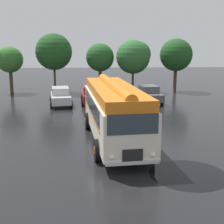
% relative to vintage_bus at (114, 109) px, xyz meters
% --- Properties ---
extents(ground_plane, '(120.00, 120.00, 0.00)m').
position_rel_vintage_bus_xyz_m(ground_plane, '(-0.15, -0.40, -1.89)').
color(ground_plane, black).
extents(vintage_bus, '(3.55, 10.30, 3.49)m').
position_rel_vintage_bus_xyz_m(vintage_bus, '(0.00, 0.00, 0.00)').
color(vintage_bus, silver).
rests_on(vintage_bus, ground).
extents(car_near_left, '(2.41, 4.40, 1.66)m').
position_rel_vintage_bus_xyz_m(car_near_left, '(-4.19, 11.28, -1.05)').
color(car_near_left, '#B7BABF').
rests_on(car_near_left, ground).
extents(car_mid_left, '(2.16, 4.30, 1.66)m').
position_rel_vintage_bus_xyz_m(car_mid_left, '(-1.32, 11.97, -1.05)').
color(car_mid_left, maroon).
rests_on(car_mid_left, ground).
extents(car_mid_right, '(2.41, 4.40, 1.66)m').
position_rel_vintage_bus_xyz_m(car_mid_right, '(1.07, 11.23, -1.05)').
color(car_mid_right, black).
rests_on(car_mid_right, ground).
extents(car_far_right, '(2.36, 4.38, 1.66)m').
position_rel_vintage_bus_xyz_m(car_far_right, '(4.23, 12.09, -1.05)').
color(car_far_right, '#4C5156').
rests_on(car_far_right, ground).
extents(tree_far_left, '(3.09, 2.99, 5.34)m').
position_rel_vintage_bus_xyz_m(tree_far_left, '(-10.78, 19.19, 1.98)').
color(tree_far_left, '#4C3823').
rests_on(tree_far_left, ground).
extents(tree_left_of_centre, '(4.18, 4.18, 6.80)m').
position_rel_vintage_bus_xyz_m(tree_left_of_centre, '(-5.57, 19.22, 2.78)').
color(tree_left_of_centre, '#4C3823').
rests_on(tree_left_of_centre, ground).
extents(tree_centre, '(3.29, 3.29, 5.70)m').
position_rel_vintage_bus_xyz_m(tree_centre, '(-0.35, 19.73, 2.09)').
color(tree_centre, '#4C3823').
rests_on(tree_centre, ground).
extents(tree_right_of_centre, '(4.07, 3.96, 6.11)m').
position_rel_vintage_bus_xyz_m(tree_right_of_centre, '(3.72, 19.16, 2.32)').
color(tree_right_of_centre, '#4C3823').
rests_on(tree_right_of_centre, ground).
extents(tree_far_right, '(3.83, 3.83, 6.25)m').
position_rel_vintage_bus_xyz_m(tree_far_right, '(8.70, 19.47, 2.50)').
color(tree_far_right, '#4C3823').
rests_on(tree_far_right, ground).
extents(puddle_patch, '(3.42, 3.42, 0.01)m').
position_rel_vintage_bus_xyz_m(puddle_patch, '(2.94, -5.05, -1.89)').
color(puddle_patch, black).
rests_on(puddle_patch, ground).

